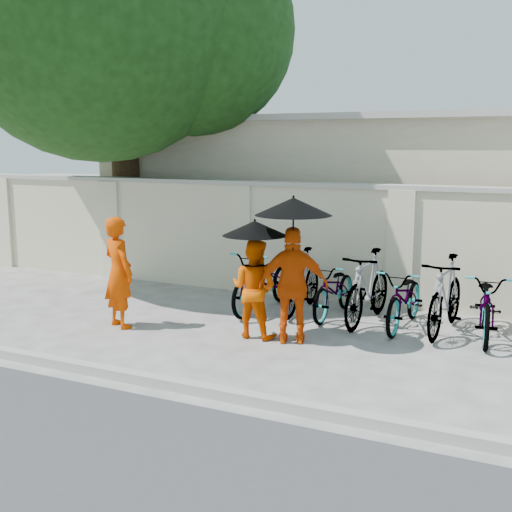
% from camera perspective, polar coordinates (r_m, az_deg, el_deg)
% --- Properties ---
extents(ground, '(80.00, 80.00, 0.00)m').
position_cam_1_polar(ground, '(9.13, -4.40, -7.64)').
color(ground, '#ABA9A4').
extents(kerb, '(40.00, 0.16, 0.12)m').
position_cam_1_polar(kerb, '(7.77, -10.74, -10.53)').
color(kerb, '#9E9E92').
rests_on(kerb, ground).
extents(compound_wall, '(20.00, 0.30, 2.00)m').
position_cam_1_polar(compound_wall, '(11.39, 7.96, 0.98)').
color(compound_wall, beige).
rests_on(compound_wall, ground).
extents(building_behind, '(14.00, 6.00, 3.20)m').
position_cam_1_polar(building_behind, '(14.78, 16.20, 5.06)').
color(building_behind, beige).
rests_on(building_behind, ground).
extents(shade_tree, '(6.70, 6.20, 8.20)m').
position_cam_1_polar(shade_tree, '(13.43, -12.49, 19.77)').
color(shade_tree, '#53391B').
rests_on(shade_tree, ground).
extents(monk_left, '(0.73, 0.61, 1.69)m').
position_cam_1_polar(monk_left, '(9.87, -12.13, -1.44)').
color(monk_left, '#D63C00').
rests_on(monk_left, ground).
extents(monk_center, '(0.71, 0.56, 1.43)m').
position_cam_1_polar(monk_center, '(9.18, -0.18, -2.89)').
color(monk_center, '#E35000').
rests_on(monk_center, ground).
extents(parasol_center, '(0.92, 0.92, 0.89)m').
position_cam_1_polar(parasol_center, '(8.93, -0.11, 2.48)').
color(parasol_center, black).
rests_on(parasol_center, ground).
extents(monk_right, '(1.04, 0.72, 1.64)m').
position_cam_1_polar(monk_right, '(8.89, 3.34, -2.64)').
color(monk_right, '#D24106').
rests_on(monk_right, ground).
extents(parasol_right, '(1.05, 1.05, 1.12)m').
position_cam_1_polar(parasol_right, '(8.64, 3.34, 4.42)').
color(parasol_right, black).
rests_on(parasol_right, ground).
extents(bike_0, '(0.85, 2.02, 1.03)m').
position_cam_1_polar(bike_0, '(10.67, 0.77, -2.17)').
color(bike_0, '#949397').
rests_on(bike_0, ground).
extents(bike_1, '(0.54, 1.76, 1.05)m').
position_cam_1_polar(bike_1, '(10.60, 4.05, -2.23)').
color(bike_1, '#949397').
rests_on(bike_1, ground).
extents(bike_2, '(0.64, 1.73, 0.90)m').
position_cam_1_polar(bike_2, '(10.39, 6.99, -2.95)').
color(bike_2, '#949397').
rests_on(bike_2, ground).
extents(bike_3, '(0.67, 1.93, 1.14)m').
position_cam_1_polar(bike_3, '(10.06, 9.90, -2.76)').
color(bike_3, '#949397').
rests_on(bike_3, ground).
extents(bike_4, '(0.68, 1.80, 0.93)m').
position_cam_1_polar(bike_4, '(9.92, 13.12, -3.66)').
color(bike_4, '#949397').
rests_on(bike_4, ground).
extents(bike_5, '(0.68, 1.93, 1.14)m').
position_cam_1_polar(bike_5, '(9.80, 16.50, -3.37)').
color(bike_5, '#949397').
rests_on(bike_5, ground).
extents(bike_6, '(0.89, 1.96, 0.99)m').
position_cam_1_polar(bike_6, '(9.73, 19.88, -4.07)').
color(bike_6, '#949397').
rests_on(bike_6, ground).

